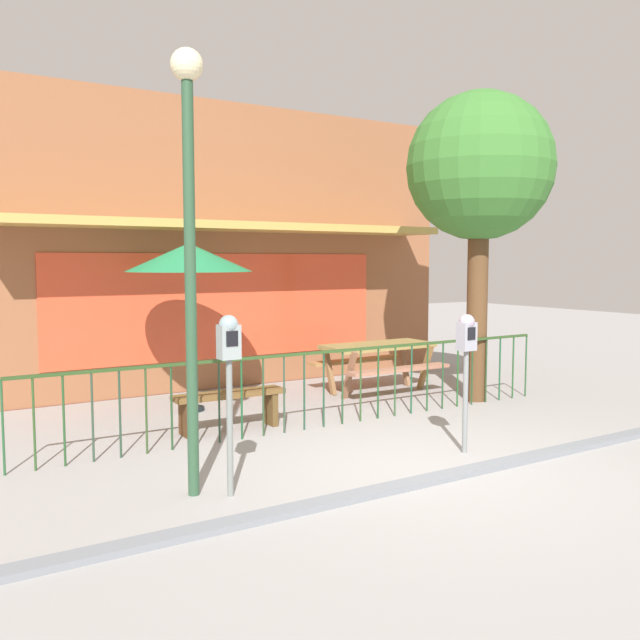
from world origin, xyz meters
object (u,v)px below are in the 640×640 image
Objects in this scene: street_lamp at (189,208)px; street_tree at (480,170)px; patio_bench at (229,402)px; parking_meter_near at (466,346)px; patio_umbrella at (189,258)px; picnic_table_left at (378,354)px; parking_meter_far at (229,357)px.

street_tree is at bearing 18.13° from street_lamp.
patio_bench is 2.98m from parking_meter_near.
street_lamp reaches higher than patio_umbrella.
street_lamp reaches higher than picnic_table_left.
picnic_table_left is 3.39m from patio_umbrella.
street_tree reaches higher than patio_umbrella.
picnic_table_left is at bearing 34.95° from street_lamp.
patio_bench is at bearing -161.57° from picnic_table_left.
street_tree is 1.17× the size of street_lamp.
patio_umbrella is 1.65× the size of patio_bench.
patio_bench is (0.00, -1.29, -1.76)m from patio_umbrella.
patio_umbrella is at bearing 157.80° from street_tree.
street_lamp is (-3.00, 0.29, 1.37)m from parking_meter_near.
parking_meter_far is 0.36× the size of street_tree.
street_lamp reaches higher than patio_bench.
picnic_table_left is 1.19× the size of parking_meter_near.
picnic_table_left is 3.52m from parking_meter_near.
street_tree reaches higher than picnic_table_left.
patio_bench is 3.18m from street_lamp.
picnic_table_left is 0.47× the size of street_lamp.
parking_meter_far is (-0.95, -2.15, 0.90)m from patio_bench.
parking_meter_near is 2.73m from parking_meter_far.
parking_meter_far is at bearing 178.04° from parking_meter_near.
patio_umbrella reaches higher than picnic_table_left.
street_lamp is (-1.21, -3.24, 0.42)m from patio_umbrella.
patio_umbrella reaches higher than parking_meter_far.
picnic_table_left is at bearing 69.18° from parking_meter_near.
street_tree is (4.82, 1.86, 2.15)m from parking_meter_far.
patio_bench is 0.36× the size of street_lamp.
parking_meter_near reaches higher than patio_bench.
parking_meter_far reaches higher than patio_bench.
street_tree is at bearing -56.66° from picnic_table_left.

